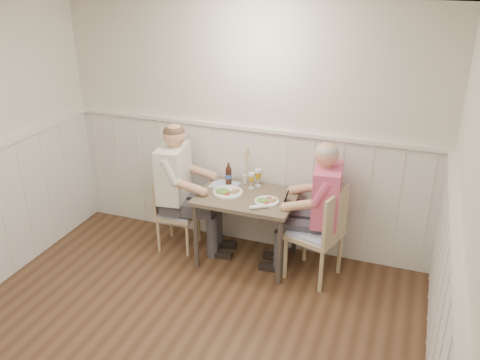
{
  "coord_description": "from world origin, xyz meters",
  "views": [
    {
      "loc": [
        1.64,
        -2.46,
        2.95
      ],
      "look_at": [
        0.15,
        1.64,
        1.0
      ],
      "focal_mm": 38.0,
      "sensor_mm": 36.0,
      "label": 1
    }
  ],
  "objects": [
    {
      "name": "room_shell",
      "position": [
        0.0,
        0.0,
        1.52
      ],
      "size": [
        4.04,
        4.54,
        2.6
      ],
      "color": "silver",
      "rests_on": "ground"
    },
    {
      "name": "wainscot",
      "position": [
        0.0,
        0.69,
        0.69
      ],
      "size": [
        4.0,
        4.49,
        1.34
      ],
      "color": "silver",
      "rests_on": "ground"
    },
    {
      "name": "dining_table",
      "position": [
        0.15,
        1.84,
        0.65
      ],
      "size": [
        0.97,
        0.7,
        0.75
      ],
      "color": "brown",
      "rests_on": "ground"
    },
    {
      "name": "chair_right",
      "position": [
        0.91,
        1.78,
        0.52
      ],
      "size": [
        0.57,
        0.57,
        0.97
      ],
      "color": "tan",
      "rests_on": "ground"
    },
    {
      "name": "chair_left",
      "position": [
        -0.69,
        1.84,
        0.44
      ],
      "size": [
        0.41,
        0.41,
        0.82
      ],
      "color": "tan",
      "rests_on": "ground"
    },
    {
      "name": "man_in_pink",
      "position": [
        0.89,
        1.89,
        0.59
      ],
      "size": [
        0.68,
        0.47,
        1.41
      ],
      "color": "#3F3F47",
      "rests_on": "ground"
    },
    {
      "name": "diner_cream",
      "position": [
        -0.61,
        1.83,
        0.6
      ],
      "size": [
        0.7,
        0.49,
        1.44
      ],
      "color": "#3F3F47",
      "rests_on": "ground"
    },
    {
      "name": "plate_man",
      "position": [
        0.37,
        1.76,
        0.77
      ],
      "size": [
        0.24,
        0.24,
        0.06
      ],
      "color": "white",
      "rests_on": "dining_table"
    },
    {
      "name": "plate_diner",
      "position": [
        -0.06,
        1.81,
        0.77
      ],
      "size": [
        0.3,
        0.3,
        0.08
      ],
      "color": "white",
      "rests_on": "dining_table"
    },
    {
      "name": "beer_glass_a",
      "position": [
        0.18,
        2.09,
        0.87
      ],
      "size": [
        0.07,
        0.07,
        0.18
      ],
      "color": "silver",
      "rests_on": "dining_table"
    },
    {
      "name": "beer_glass_b",
      "position": [
        0.14,
        2.01,
        0.86
      ],
      "size": [
        0.07,
        0.07,
        0.17
      ],
      "color": "silver",
      "rests_on": "dining_table"
    },
    {
      "name": "beer_bottle",
      "position": [
        -0.12,
        2.03,
        0.86
      ],
      "size": [
        0.07,
        0.07,
        0.24
      ],
      "color": "black",
      "rests_on": "dining_table"
    },
    {
      "name": "rolled_napkin",
      "position": [
        0.35,
        1.6,
        0.77
      ],
      "size": [
        0.17,
        0.13,
        0.04
      ],
      "color": "white",
      "rests_on": "dining_table"
    },
    {
      "name": "grass_vase",
      "position": [
        0.03,
        2.12,
        0.94
      ],
      "size": [
        0.05,
        0.05,
        0.42
      ],
      "color": "silver",
      "rests_on": "dining_table"
    },
    {
      "name": "gingham_mat",
      "position": [
        -0.15,
        1.99,
        0.75
      ],
      "size": [
        0.28,
        0.23,
        0.01
      ],
      "color": "#677FC6",
      "rests_on": "dining_table"
    }
  ]
}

